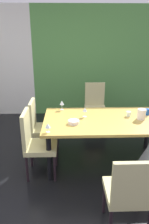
# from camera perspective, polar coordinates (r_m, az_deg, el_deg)

# --- Properties ---
(ground_plane) EXTENTS (5.90, 5.59, 0.02)m
(ground_plane) POSITION_cam_1_polar(r_m,az_deg,el_deg) (3.29, -5.53, -17.31)
(ground_plane) COLOR black
(garden_window_panel) EXTENTS (3.56, 0.10, 2.57)m
(garden_window_panel) POSITION_cam_1_polar(r_m,az_deg,el_deg) (5.47, 8.45, 12.73)
(garden_window_panel) COLOR #4D8642
(garden_window_panel) RESTS_ON ground_plane
(dining_table) EXTENTS (1.88, 1.08, 0.74)m
(dining_table) POSITION_cam_1_polar(r_m,az_deg,el_deg) (3.38, 8.13, -2.99)
(dining_table) COLOR gold
(dining_table) RESTS_ON ground_plane
(chair_left_near) EXTENTS (0.45, 0.44, 0.98)m
(chair_left_near) POSITION_cam_1_polar(r_m,az_deg,el_deg) (3.16, -10.23, -7.50)
(chair_left_near) COLOR tan
(chair_left_near) RESTS_ON ground_plane
(chair_head_near) EXTENTS (0.44, 0.44, 0.93)m
(chair_head_near) POSITION_cam_1_polar(r_m,az_deg,el_deg) (2.34, 14.14, -19.46)
(chair_head_near) COLOR tan
(chair_head_near) RESTS_ON ground_plane
(chair_head_far) EXTENTS (0.44, 0.45, 0.97)m
(chair_head_far) POSITION_cam_1_polar(r_m,az_deg,el_deg) (4.67, 5.40, 2.07)
(chair_head_far) COLOR tan
(chair_head_far) RESTS_ON ground_plane
(chair_left_far) EXTENTS (0.45, 0.44, 0.94)m
(chair_left_far) POSITION_cam_1_polar(r_m,az_deg,el_deg) (3.69, -8.92, -3.37)
(chair_left_far) COLOR tan
(chair_left_far) RESTS_ON ground_plane
(wine_glass_center) EXTENTS (0.07, 0.07, 0.13)m
(wine_glass_center) POSITION_cam_1_polar(r_m,az_deg,el_deg) (2.89, -7.00, -3.60)
(wine_glass_center) COLOR silver
(wine_glass_center) RESTS_ON dining_table
(wine_glass_rear) EXTENTS (0.08, 0.08, 0.16)m
(wine_glass_rear) POSITION_cam_1_polar(r_m,az_deg,el_deg) (3.68, -3.33, 2.36)
(wine_glass_rear) COLOR silver
(wine_glass_rear) RESTS_ON dining_table
(wine_glass_right) EXTENTS (0.07, 0.07, 0.15)m
(wine_glass_right) POSITION_cam_1_polar(r_m,az_deg,el_deg) (3.38, 2.71, 0.54)
(wine_glass_right) COLOR silver
(wine_glass_right) RESTS_ON dining_table
(serving_bowl_front) EXTENTS (0.16, 0.16, 0.05)m
(serving_bowl_front) POSITION_cam_1_polar(r_m,az_deg,el_deg) (3.15, -0.22, -2.60)
(serving_bowl_front) COLOR white
(serving_bowl_front) RESTS_ON dining_table
(cup_west) EXTENTS (0.07, 0.07, 0.10)m
(cup_west) POSITION_cam_1_polar(r_m,az_deg,el_deg) (3.66, 18.47, 0.04)
(cup_west) COLOR #16469E
(cup_west) RESTS_ON dining_table
(cup_south) EXTENTS (0.07, 0.07, 0.08)m
(cup_south) POSITION_cam_1_polar(r_m,az_deg,el_deg) (3.52, 13.94, -0.48)
(cup_south) COLOR white
(cup_south) RESTS_ON dining_table
(pitcher_near_window) EXTENTS (0.14, 0.13, 0.16)m
(pitcher_near_window) POSITION_cam_1_polar(r_m,az_deg,el_deg) (3.45, 17.10, -0.51)
(pitcher_near_window) COLOR silver
(pitcher_near_window) RESTS_ON dining_table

